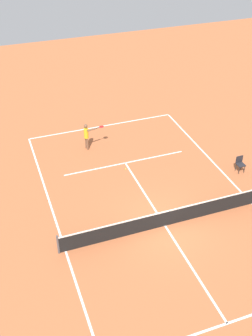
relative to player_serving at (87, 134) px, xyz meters
name	(u,v)px	position (x,y,z in m)	size (l,w,h in m)	color
ground_plane	(165,226)	(-1.69, 8.15, -1.06)	(60.00, 60.00, 0.00)	#B76038
court_lines	(165,226)	(-1.69, 8.15, -1.06)	(10.17, 21.33, 0.01)	white
tennis_net	(166,218)	(-1.69, 8.15, -0.57)	(10.77, 0.10, 1.07)	#4C4C51
player_serving	(87,134)	(0.00, 0.00, 0.00)	(1.34, 0.45, 1.77)	brown
tennis_ball	(126,169)	(-1.48, 2.96, -1.03)	(0.07, 0.07, 0.07)	#CCE033
courtside_chair_mid	(240,163)	(-7.70, 5.34, -0.53)	(0.44, 0.46, 0.95)	#262626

